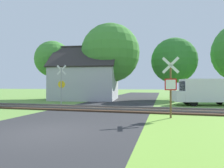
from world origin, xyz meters
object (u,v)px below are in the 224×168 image
at_px(stop_sign_near, 171,84).
at_px(mail_truck, 205,91).
at_px(house, 86,82).
at_px(tree_center, 110,53).
at_px(tree_right, 174,61).
at_px(crossing_sign_far, 61,82).
at_px(tree_left, 53,59).

distance_m(stop_sign_near, mail_truck, 8.20).
height_order(stop_sign_near, house, house).
relative_size(stop_sign_near, tree_center, 0.34).
bearing_deg(tree_right, stop_sign_near, -93.67).
bearing_deg(crossing_sign_far, tree_right, 35.98).
distance_m(stop_sign_near, tree_center, 15.02).
xyz_separation_m(stop_sign_near, mail_truck, (3.08, 7.58, -0.52)).
height_order(crossing_sign_far, tree_right, tree_right).
bearing_deg(tree_left, crossing_sign_far, -54.45).
height_order(tree_center, mail_truck, tree_center).
distance_m(tree_right, mail_truck, 8.00).
xyz_separation_m(crossing_sign_far, tree_center, (2.39, 7.82, 3.72)).
xyz_separation_m(tree_right, mail_truck, (2.15, -6.88, -3.47)).
bearing_deg(mail_truck, tree_right, 4.76).
relative_size(tree_center, tree_left, 1.26).
distance_m(stop_sign_near, crossing_sign_far, 10.36).
bearing_deg(house, tree_center, 14.73).
height_order(stop_sign_near, tree_left, tree_left).
height_order(tree_left, mail_truck, tree_left).
relative_size(stop_sign_near, house, 0.38).
xyz_separation_m(tree_center, tree_left, (-7.44, -0.76, -0.60)).
height_order(stop_sign_near, tree_center, tree_center).
height_order(house, tree_right, tree_right).
xyz_separation_m(tree_right, tree_left, (-15.00, -2.32, 0.37)).
distance_m(stop_sign_near, tree_left, 18.88).
bearing_deg(house, mail_truck, -25.77).
xyz_separation_m(crossing_sign_far, mail_truck, (12.10, 2.50, -0.72)).
distance_m(crossing_sign_far, mail_truck, 12.38).
bearing_deg(tree_center, crossing_sign_far, -107.01).
bearing_deg(crossing_sign_far, tree_left, 118.22).
xyz_separation_m(crossing_sign_far, tree_left, (-5.05, 7.06, 3.12)).
xyz_separation_m(stop_sign_near, tree_center, (-6.63, 12.90, 3.92)).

